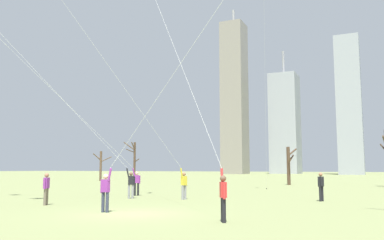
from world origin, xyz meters
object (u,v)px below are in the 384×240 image
Objects in this scene: bare_tree_left_of_center at (101,164)px; kite_flyer_midfield_center_green at (156,142)px; kite_flyer_midfield_right_yellow at (118,162)px; bystander_far_off_by_trees at (46,187)px; kite_flyer_foreground_left_white at (81,128)px; kite_flyer_far_back_red at (168,94)px; bare_tree_center at (134,160)px; bystander_strolling_midfield at (321,185)px; kite_flyer_foreground_right_blue at (202,136)px; bare_tree_rightmost at (289,164)px.

kite_flyer_midfield_center_green is at bearing -48.55° from bare_tree_left_of_center.
kite_flyer_midfield_right_yellow is at bearing 150.61° from kite_flyer_midfield_center_green.
bystander_far_off_by_trees is (0.59, -7.11, -1.37)m from kite_flyer_midfield_right_yellow.
kite_flyer_midfield_right_yellow is at bearing 94.77° from bystander_far_off_by_trees.
kite_flyer_far_back_red is (9.02, -5.70, 0.45)m from kite_flyer_foreground_left_white.
bystander_far_off_by_trees is at bearing -85.23° from kite_flyer_midfield_right_yellow.
kite_flyer_midfield_right_yellow reaches higher than bare_tree_center.
bare_tree_center reaches higher than bystander_strolling_midfield.
bystander_far_off_by_trees is (-3.72, -4.68, -2.45)m from kite_flyer_midfield_center_green.
kite_flyer_midfield_center_green is 8.39m from kite_flyer_foreground_right_blue.
kite_flyer_far_back_red is at bearing -46.42° from kite_flyer_midfield_right_yellow.
kite_flyer_midfield_center_green is at bearing -95.59° from bare_tree_rightmost.
kite_flyer_foreground_right_blue is at bearing -41.28° from kite_flyer_midfield_right_yellow.
kite_flyer_foreground_right_blue reaches higher than bare_tree_rightmost.
kite_flyer_midfield_center_green is (4.80, 0.83, -0.99)m from kite_flyer_foreground_left_white.
bare_tree_center is (-23.69, 34.96, -1.78)m from kite_flyer_far_back_red.
kite_flyer_midfield_right_yellow is 13.19m from kite_flyer_foreground_right_blue.
bystander_far_off_by_trees is at bearing 166.84° from kite_flyer_far_back_red.
bare_tree_center is (-22.01, 2.43, 0.69)m from bare_tree_rightmost.
kite_flyer_foreground_left_white is 1.33× the size of kite_flyer_midfield_right_yellow.
bystander_far_off_by_trees is at bearing -146.14° from bystander_strolling_midfield.
kite_flyer_foreground_left_white is at bearing 147.70° from kite_flyer_far_back_red.
kite_flyer_midfield_center_green is 9.77m from bystander_strolling_midfield.
kite_flyer_foreground_left_white is 14.66m from bystander_strolling_midfield.
kite_flyer_foreground_right_blue reaches higher than bare_tree_center.
bare_tree_center is at bearing 116.62° from kite_flyer_foreground_left_white.
kite_flyer_midfield_center_green is 0.86× the size of kite_flyer_far_back_red.
kite_flyer_foreground_left_white is 0.95× the size of kite_flyer_midfield_center_green.
kite_flyer_midfield_center_green is 0.94× the size of kite_flyer_foreground_right_blue.
bare_tree_left_of_center is (-21.75, 33.52, 1.51)m from bystander_far_off_by_trees.
kite_flyer_foreground_left_white is 5.28m from bystander_far_off_by_trees.
bare_tree_center is (-19.47, 28.43, -0.33)m from kite_flyer_midfield_center_green.
bystander_strolling_midfield is at bearing 5.44° from kite_flyer_midfield_right_yellow.
bystander_strolling_midfield is 0.29× the size of bare_tree_center.
kite_flyer_foreground_left_white is at bearing -63.38° from bare_tree_center.
bystander_far_off_by_trees is 39.99m from bare_tree_left_of_center.
kite_flyer_far_back_red is (-1.37, -0.27, 1.69)m from kite_flyer_foreground_right_blue.
bare_tree_rightmost is at bearing 105.46° from bystander_strolling_midfield.
bare_tree_center is at bearing -3.94° from bare_tree_left_of_center.
kite_flyer_midfield_center_green is 9.66× the size of bystander_strolling_midfield.
kite_flyer_foreground_left_white is 0.90× the size of kite_flyer_foreground_right_blue.
bystander_strolling_midfield is 0.37× the size of bare_tree_left_of_center.
bare_tree_left_of_center is at bearing 131.50° from kite_flyer_foreground_right_blue.
kite_flyer_midfield_right_yellow is 13.16m from bystander_strolling_midfield.
kite_flyer_midfield_right_yellow is 30.11m from bare_tree_center.
kite_flyer_foreground_right_blue is 2.99× the size of bare_tree_center.
bare_tree_rightmost is (6.26, 30.67, 1.43)m from bystander_far_off_by_trees.
kite_flyer_far_back_red is at bearing -87.06° from bare_tree_rightmost.
bystander_far_off_by_trees is at bearing -101.54° from bare_tree_rightmost.
kite_flyer_foreground_left_white is 3.89m from kite_flyer_midfield_right_yellow.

